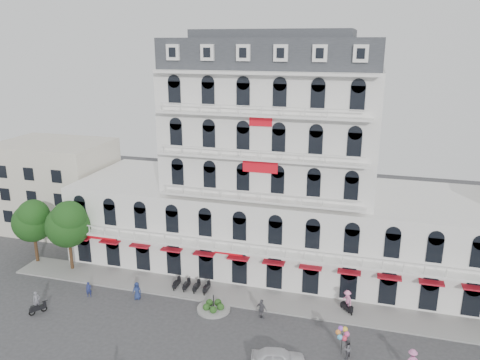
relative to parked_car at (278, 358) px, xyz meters
name	(u,v)px	position (x,y,z in m)	size (l,w,h in m)	color
ground	(224,354)	(-4.51, 0.15, -0.73)	(120.00, 120.00, 0.00)	#38383A
sidewalk	(252,298)	(-4.51, 9.15, -0.65)	(53.00, 4.00, 0.16)	gray
main_building	(273,179)	(-4.51, 18.15, 9.23)	(45.00, 15.00, 25.80)	silver
flank_building_west	(57,186)	(-34.51, 20.15, 5.27)	(14.00, 10.00, 12.00)	beige
traffic_island	(214,308)	(-7.51, 6.15, -0.47)	(3.20, 3.20, 1.60)	gray
parked_scooter_row	(192,291)	(-10.86, 8.95, -0.73)	(4.40, 1.80, 1.10)	black
tree_west_outer	(32,219)	(-30.45, 10.13, 4.62)	(4.50, 4.48, 7.76)	#382314
tree_west_inner	(68,222)	(-25.45, 9.63, 4.95)	(4.76, 4.76, 8.25)	#382314
parked_car	(278,358)	(0.00, 0.00, 0.00)	(1.72, 4.29, 1.46)	silver
rider_west	(37,303)	(-23.25, 1.07, 0.32)	(1.14, 1.47, 2.29)	black
rider_center	(347,301)	(4.73, 9.14, 0.53)	(1.34, 1.38, 2.37)	black
pedestrian_left	(137,291)	(-15.47, 5.99, 0.18)	(0.89, 0.58, 1.81)	navy
pedestrian_mid	(262,309)	(-2.78, 6.08, 0.23)	(1.12, 0.47, 1.92)	#57565E
pedestrian_far	(89,289)	(-20.35, 5.07, 0.05)	(0.57, 0.38, 1.57)	navy
balloon_vendor	(345,343)	(4.99, 2.55, 0.53)	(1.48, 1.37, 2.45)	#58575E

